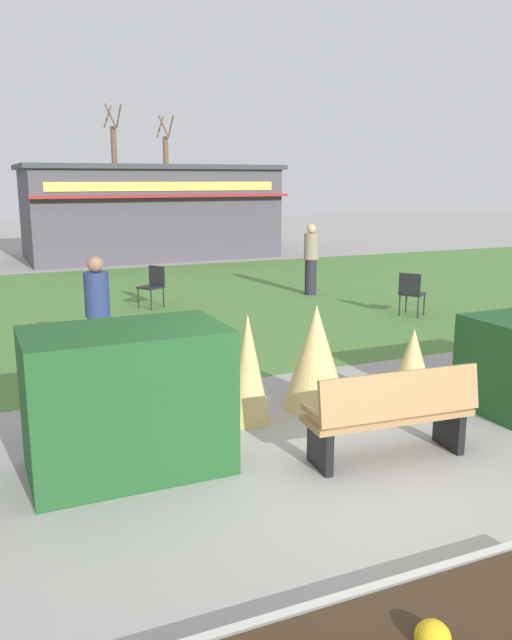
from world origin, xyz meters
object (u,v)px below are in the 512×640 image
Objects in this scene: park_bench at (392,414)px; person_strolling at (98,316)px; tree_center_bg at (115,177)px; cafe_chair_center at (154,283)px; person_standing at (311,259)px; food_kiosk at (149,211)px; cafe_chair_north at (411,291)px; tree_right_bg at (167,181)px.

person_strolling reaches higher than park_bench.
tree_center_bg is at bearing 83.12° from park_bench.
person_standing is (3.85, -0.01, 0.33)m from cafe_chair_center.
food_kiosk is at bearing 75.55° from cafe_chair_center.
tree_center_bg reaches higher than cafe_chair_north.
food_kiosk reaches higher than person_standing.
tree_center_bg is (-2.77, -0.33, 0.20)m from tree_right_bg.
person_strolling is (-2.06, 4.03, 0.38)m from park_bench.
tree_right_bg is at bearing 72.78° from cafe_chair_center.
tree_right_bg is at bearing 77.83° from park_bench.
person_standing is at bearing 101.78° from cafe_chair_north.
person_strolling is at bearing -107.69° from food_kiosk.
person_strolling is at bearing -102.71° from tree_center_bg.
person_standing is 0.27× the size of tree_center_bg.
person_standing reaches higher than cafe_chair_center.
cafe_chair_center is 20.28m from tree_center_bg.
tree_right_bg is at bearing -107.93° from person_standing.
person_strolling is 25.05m from tree_center_bg.
cafe_chair_north is at bearing -87.52° from tree_center_bg.
tree_center_bg is (1.10, 10.60, 1.20)m from food_kiosk.
tree_right_bg is at bearing 6.71° from tree_center_bg.
food_kiosk is 5.13× the size of person_strolling.
person_strolling is at bearing -167.26° from cafe_chair_north.
tree_right_bg is (6.19, 28.72, 2.12)m from park_bench.
tree_right_bg reaches higher than food_kiosk.
tree_center_bg is (-0.36, 19.86, 1.94)m from person_standing.
food_kiosk is at bearing -92.13° from person_standing.
park_bench is 9.34m from person_standing.
person_strolling is 0.28× the size of tree_right_bg.
person_standing is at bearing -0.15° from cafe_chair_center.
tree_right_bg reaches higher than cafe_chair_north.
tree_right_bg is at bearing 14.16° from person_strolling.
person_strolling is (-4.39, -13.75, -0.75)m from food_kiosk.
park_bench is 4.55m from person_strolling.
food_kiosk is 14.46m from person_strolling.
person_standing is at bearing 66.06° from park_bench.
cafe_chair_center is at bearing -107.22° from tree_right_bg.
tree_center_bg reaches higher than tree_right_bg.
cafe_chair_center is at bearing -104.45° from food_kiosk.
cafe_chair_center is 5.42m from cafe_chair_north.
food_kiosk reaches higher than park_bench.
person_strolling is 26.09m from tree_right_bg.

